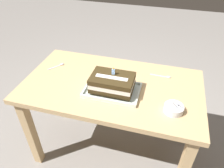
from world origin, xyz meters
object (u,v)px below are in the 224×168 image
object	(u,v)px
birthday_cake	(112,83)
serving_spoon_by_bowls	(165,77)
serving_spoon_near_tray	(60,65)
foil_tray	(112,91)
bowl_stack	(174,109)

from	to	relation	value
birthday_cake	serving_spoon_by_bowls	size ratio (longest dim) A/B	1.83
birthday_cake	serving_spoon_near_tray	bearing A→B (deg)	157.83
birthday_cake	serving_spoon_by_bowls	bearing A→B (deg)	38.66
serving_spoon_near_tray	foil_tray	bearing A→B (deg)	-22.17
bowl_stack	serving_spoon_near_tray	world-z (taller)	bowl_stack
birthday_cake	bowl_stack	xyz separation A→B (m)	(0.39, -0.08, -0.05)
foil_tray	bowl_stack	size ratio (longest dim) A/B	3.10
foil_tray	birthday_cake	world-z (taller)	birthday_cake
birthday_cake	foil_tray	bearing A→B (deg)	90.00
bowl_stack	foil_tray	bearing A→B (deg)	168.56
birthday_cake	serving_spoon_near_tray	distance (m)	0.51
birthday_cake	bowl_stack	world-z (taller)	birthday_cake
birthday_cake	bowl_stack	bearing A→B (deg)	-11.44
serving_spoon_by_bowls	birthday_cake	bearing A→B (deg)	-141.34
foil_tray	birthday_cake	xyz separation A→B (m)	(0.00, -0.00, 0.06)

